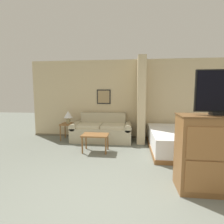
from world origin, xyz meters
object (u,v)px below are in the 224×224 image
Objects in this scene: coffee_table at (95,137)px; tv_dresser at (216,154)px; tv at (221,93)px; table_lamp at (68,115)px; bed at (182,140)px; couch at (102,131)px.

coffee_table is 2.75m from tv_dresser.
tv_dresser is 1.65× the size of tv.
bed is (3.39, -0.65, -0.53)m from table_lamp.
coffee_table is 2.31m from bed.
couch is at bearing 90.52° from coffee_table.
tv is 2.34m from bed.
couch reaches higher than coffee_table.
couch reaches higher than bed.
tv is (2.25, -2.63, 1.22)m from couch.
coffee_table is at bearing -170.40° from bed.
tv is (3.35, -2.62, 0.74)m from table_lamp.
tv reaches higher than table_lamp.
tv is at bearing -49.50° from couch.
bed is (0.04, 1.97, -1.27)m from tv.
tv is at bearing -35.24° from coffee_table.
tv is at bearing -38.03° from table_lamp.
couch is 2.78× the size of coffee_table.
tv_dresser is (2.25, -2.63, 0.28)m from couch.
tv_dresser is at bearing -49.51° from couch.
table_lamp is at bearing 136.94° from coffee_table.
tv reaches higher than coffee_table.
tv reaches higher than couch.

